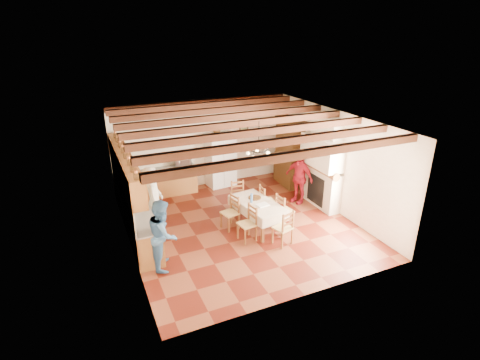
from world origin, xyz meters
The scene contains 31 objects.
floor centered at (0.00, 0.00, -0.01)m, with size 6.00×6.50×0.02m, color #4E140B.
ceiling centered at (0.00, 0.00, 3.01)m, with size 6.00×6.50×0.02m, color white.
wall_back centered at (0.00, 3.26, 1.50)m, with size 6.00×0.02×3.00m, color beige.
wall_front centered at (0.00, -3.26, 1.50)m, with size 6.00×0.02×3.00m, color beige.
wall_left centered at (-3.01, 0.00, 1.50)m, with size 0.02×6.50×3.00m, color beige.
wall_right centered at (3.01, 0.00, 1.50)m, with size 0.02×6.50×3.00m, color beige.
ceiling_beams centered at (0.00, 0.00, 2.91)m, with size 6.00×6.30×0.16m, color #3A2113, non-canonical shape.
lower_cabinets_left centered at (-2.70, 1.05, 0.43)m, with size 0.60×4.30×0.86m, color brown.
lower_cabinets_back centered at (-1.55, 2.95, 0.43)m, with size 2.30×0.60×0.86m, color brown.
countertop_left centered at (-2.70, 1.05, 0.88)m, with size 0.62×4.30×0.04m, color slate.
countertop_back centered at (-1.55, 2.95, 0.88)m, with size 2.34×0.62×0.04m, color slate.
backsplash_left centered at (-2.98, 1.05, 1.20)m, with size 0.03×4.30×0.60m, color silver.
backsplash_back centered at (-1.55, 3.23, 1.20)m, with size 2.30×0.03×0.60m, color silver.
upper_cabinets centered at (-2.83, 1.05, 1.85)m, with size 0.35×4.20×0.70m, color brown.
fireplace centered at (2.72, 0.20, 1.40)m, with size 0.56×1.60×2.80m, color beige, non-canonical shape.
wall_picture centered at (1.55, 3.23, 1.85)m, with size 0.34×0.03×0.42m, color black.
refrigerator centered at (0.55, 3.04, 0.94)m, with size 0.94×0.77×1.87m, color white.
hutch centered at (2.75, 2.07, 1.18)m, with size 0.54×1.30×2.35m, color #35230D, non-canonical shape.
dining_table centered at (0.38, -0.24, 0.66)m, with size 1.09×1.80×0.74m.
chandelier centered at (0.38, -0.24, 2.25)m, with size 0.47×0.47×0.03m, color black.
chair_left_near centered at (-0.18, -0.76, 0.48)m, with size 0.42×0.40×0.96m, color brown, non-canonical shape.
chair_left_far centered at (-0.34, 0.00, 0.48)m, with size 0.42×0.40×0.96m, color brown, non-canonical shape.
chair_right_near centered at (1.10, -0.49, 0.48)m, with size 0.42×0.40×0.96m, color brown, non-canonical shape.
chair_right_far centered at (0.95, 0.24, 0.48)m, with size 0.42×0.40×0.96m, color brown, non-canonical shape.
chair_end_near centered at (0.57, -1.30, 0.48)m, with size 0.42×0.40×0.96m, color brown, non-canonical shape.
chair_end_far centered at (0.28, 0.77, 0.48)m, with size 0.42×0.40×0.96m, color brown, non-canonical shape.
person_man centered at (-2.27, 0.44, 0.98)m, with size 0.71×0.47×1.95m, color silver.
person_woman_blue centered at (-2.39, -1.01, 0.83)m, with size 0.81×0.63×1.67m, color #3A6492.
person_woman_red centered at (2.28, 0.68, 0.83)m, with size 0.98×0.41×1.67m, color maroon.
microwave centered at (-0.78, 2.95, 1.05)m, with size 0.53×0.36×0.29m, color silver.
fridge_vase centered at (0.46, 3.04, 2.02)m, with size 0.27×0.27×0.28m, color #35230D.
Camera 1 is at (-3.79, -8.44, 5.17)m, focal length 28.00 mm.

